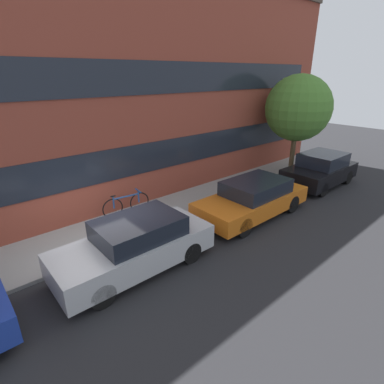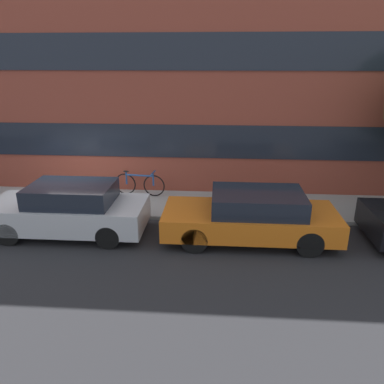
% 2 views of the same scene
% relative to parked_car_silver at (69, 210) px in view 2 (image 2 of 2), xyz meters
% --- Properties ---
extents(ground_plane, '(56.00, 56.00, 0.00)m').
position_rel_parked_car_silver_xyz_m(ground_plane, '(-0.33, 1.05, -0.69)').
color(ground_plane, '#232326').
extents(sidewalk_strip, '(28.00, 2.27, 0.10)m').
position_rel_parked_car_silver_xyz_m(sidewalk_strip, '(-0.33, 2.19, -0.64)').
color(sidewalk_strip, gray).
rests_on(sidewalk_strip, ground_plane).
extents(rowhouse_facade, '(28.00, 1.02, 8.43)m').
position_rel_parked_car_silver_xyz_m(rowhouse_facade, '(-0.33, 3.77, 3.53)').
color(rowhouse_facade, brown).
rests_on(rowhouse_facade, ground_plane).
extents(parked_car_silver, '(4.11, 1.68, 1.39)m').
position_rel_parked_car_silver_xyz_m(parked_car_silver, '(0.00, 0.00, 0.00)').
color(parked_car_silver, '#B2B5BA').
rests_on(parked_car_silver, ground_plane).
extents(parked_car_orange, '(4.40, 1.79, 1.30)m').
position_rel_parked_car_silver_xyz_m(parked_car_orange, '(4.78, 0.00, -0.03)').
color(parked_car_orange, '#D16619').
rests_on(parked_car_orange, ground_plane).
extents(bicycle, '(1.72, 0.44, 0.83)m').
position_rel_parked_car_silver_xyz_m(bicycle, '(1.30, 2.80, -0.17)').
color(bicycle, black).
rests_on(bicycle, sidewalk_strip).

